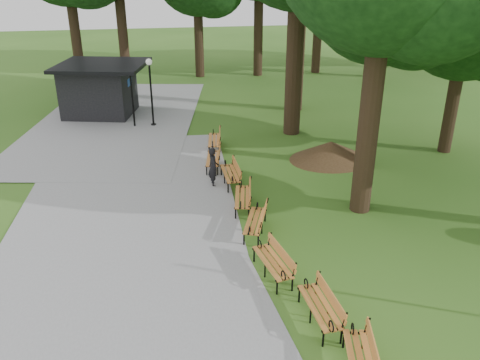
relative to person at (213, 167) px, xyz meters
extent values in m
plane|color=#33631C|center=(0.61, -5.08, -0.77)|extent=(100.00, 100.00, 0.00)
cube|color=gray|center=(-3.39, -2.08, -0.74)|extent=(12.00, 38.00, 0.06)
imported|color=black|center=(0.00, 0.00, 0.00)|extent=(0.42, 0.60, 1.54)
cylinder|color=black|center=(-2.25, 7.78, 0.83)|extent=(0.10, 0.10, 3.19)
sphere|color=white|center=(-2.25, 7.78, 2.52)|extent=(0.32, 0.32, 0.32)
cone|color=#47301C|center=(5.27, 1.77, -0.35)|extent=(2.97, 2.97, 0.85)
cylinder|color=black|center=(4.82, -2.80, 3.19)|extent=(0.70, 0.70, 7.91)
cylinder|color=black|center=(6.56, 0.90, 2.53)|extent=(0.60, 0.60, 6.60)
cylinder|color=black|center=(4.52, 5.54, 3.38)|extent=(0.80, 0.80, 8.29)
cylinder|color=black|center=(5.77, 9.47, 3.71)|extent=(0.76, 0.76, 8.95)
cylinder|color=black|center=(10.71, 1.97, 2.07)|extent=(0.56, 0.56, 5.68)
sphere|color=black|center=(10.71, 1.97, 5.44)|extent=(5.89, 5.89, 5.89)
camera|label=1|loc=(-1.82, -17.55, 7.46)|focal=37.65mm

